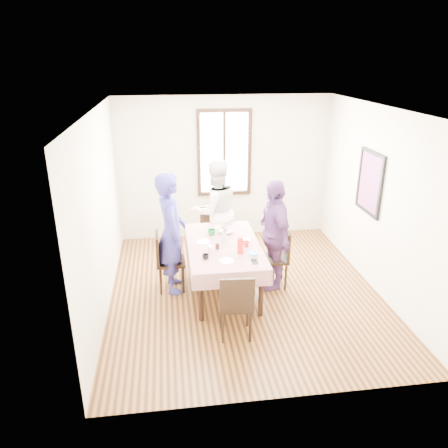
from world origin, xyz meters
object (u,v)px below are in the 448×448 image
at_px(chair_right, 273,258).
at_px(dining_table, 224,268).
at_px(person_left, 171,233).
at_px(person_right, 273,235).
at_px(person_far, 215,211).
at_px(chair_near, 236,303).
at_px(chair_far, 215,234).
at_px(chair_left, 171,261).

bearing_deg(chair_right, dining_table, 98.53).
height_order(dining_table, person_left, person_left).
bearing_deg(person_right, person_far, -152.01).
distance_m(person_left, person_far, 1.23).
relative_size(dining_table, chair_right, 1.83).
bearing_deg(person_far, chair_right, 108.76).
xyz_separation_m(chair_near, person_right, (0.76, 1.20, 0.39)).
bearing_deg(chair_near, chair_far, 94.67).
height_order(chair_near, person_right, person_right).
bearing_deg(chair_near, chair_right, 61.63).
relative_size(chair_near, person_far, 0.51).
relative_size(chair_left, chair_right, 1.00).
relative_size(chair_near, person_left, 0.50).
relative_size(chair_right, chair_near, 1.00).
bearing_deg(person_left, person_far, -43.81).
bearing_deg(chair_left, person_right, 85.75).
bearing_deg(chair_left, person_left, 89.63).
bearing_deg(person_right, dining_table, -93.34).
distance_m(dining_table, chair_right, 0.79).
height_order(person_left, person_right, person_left).
distance_m(dining_table, chair_left, 0.80).
distance_m(chair_left, person_far, 1.32).
bearing_deg(chair_right, chair_near, 151.66).
xyz_separation_m(chair_left, person_left, (0.02, -0.00, 0.46)).
bearing_deg(person_far, dining_table, 72.77).
bearing_deg(chair_far, chair_left, 43.02).
xyz_separation_m(dining_table, chair_near, (0.00, -1.15, 0.08)).
xyz_separation_m(person_left, person_right, (1.52, -0.10, -0.07)).
height_order(chair_far, person_far, person_far).
bearing_deg(chair_near, person_right, 62.33).
bearing_deg(person_left, chair_near, -155.53).
distance_m(chair_right, chair_far, 1.34).
xyz_separation_m(dining_table, person_far, (0.00, 1.13, 0.51)).
relative_size(chair_far, person_left, 0.50).
bearing_deg(dining_table, person_left, 168.36).
bearing_deg(person_left, person_right, -99.68).
xyz_separation_m(chair_far, person_right, (0.76, -1.10, 0.39)).
relative_size(chair_left, person_right, 0.54).
xyz_separation_m(chair_right, person_left, (-1.54, 0.10, 0.46)).
distance_m(chair_left, person_left, 0.46).
distance_m(chair_right, chair_near, 1.43).
xyz_separation_m(chair_right, chair_near, (-0.78, -1.20, 0.00)).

